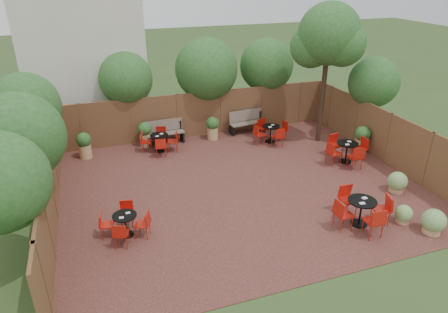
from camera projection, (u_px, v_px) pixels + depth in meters
name	position (u px, v px, depth m)	size (l,w,h in m)	color
ground	(241.00, 186.00, 14.00)	(80.00, 80.00, 0.00)	#354F23
courtyard_paving	(241.00, 186.00, 14.00)	(12.00, 10.00, 0.02)	#3C1C18
fence_back	(200.00, 114.00, 17.85)	(12.00, 0.08, 2.00)	#573120
fence_left	(51.00, 190.00, 11.81)	(0.08, 10.00, 2.00)	#573120
fence_right	(388.00, 138.00, 15.34)	(0.08, 10.00, 2.00)	#573120
neighbour_building	(82.00, 40.00, 17.80)	(5.00, 4.00, 8.00)	beige
overhang_foliage	(168.00, 91.00, 14.96)	(15.48, 10.69, 2.76)	#21521A
courtyard_tree	(329.00, 39.00, 15.79)	(2.66, 2.56, 5.76)	black
park_bench_left	(165.00, 131.00, 17.23)	(1.64, 0.62, 1.00)	brown
park_bench_right	(246.00, 121.00, 18.34)	(1.69, 0.71, 1.02)	brown
bistro_tables	(271.00, 165.00, 14.48)	(10.18, 8.69, 0.94)	black
planters	(210.00, 136.00, 16.59)	(11.25, 4.15, 1.13)	tan
low_shrubs	(413.00, 204.00, 12.32)	(1.67, 2.91, 0.73)	tan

